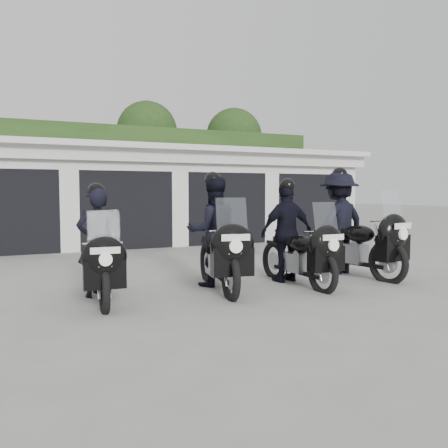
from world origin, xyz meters
name	(u,v)px	position (x,y,z in m)	size (l,w,h in m)	color
ground	(201,284)	(0.00, 0.00, 0.00)	(80.00, 80.00, 0.00)	gray
garage_block	(109,197)	(0.00, 8.06, 1.42)	(16.40, 6.80, 2.96)	silver
background_vegetation	(94,164)	(0.37, 12.92, 2.77)	(20.00, 3.90, 5.80)	#1B3714
police_bike_a	(99,253)	(-1.86, -0.56, 0.72)	(0.73, 2.09, 1.82)	black
police_bike_b	(216,238)	(0.10, -0.42, 0.86)	(1.07, 2.32, 2.03)	black
police_bike_c	(293,238)	(1.50, -0.63, 0.81)	(1.06, 2.21, 1.93)	black
police_bike_d	(346,228)	(2.94, -0.32, 0.92)	(1.40, 2.48, 2.17)	black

